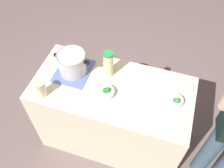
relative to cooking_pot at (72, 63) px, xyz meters
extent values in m
plane|color=#705E5D|center=(0.38, -0.07, -1.00)|extent=(8.00, 8.00, 0.00)
cube|color=beige|center=(0.38, -0.07, -0.55)|extent=(1.37, 0.67, 0.89)
cube|color=#586BB0|center=(0.00, 0.00, -0.11)|extent=(0.30, 0.34, 0.01)
cylinder|color=#B7B7BC|center=(0.00, 0.00, -0.01)|extent=(0.24, 0.24, 0.19)
torus|color=#99999E|center=(0.00, 0.00, 0.09)|extent=(0.25, 0.25, 0.01)
cube|color=black|center=(-0.14, 0.00, 0.05)|extent=(0.04, 0.02, 0.02)
cube|color=black|center=(0.14, 0.00, 0.05)|extent=(0.04, 0.02, 0.02)
cylinder|color=#EDE398|center=(0.30, 0.07, 0.01)|extent=(0.08, 0.08, 0.24)
cylinder|color=#298544|center=(0.30, 0.07, 0.14)|extent=(0.09, 0.09, 0.02)
ellipsoid|color=yellow|center=(0.32, 0.07, 0.07)|extent=(0.04, 0.04, 0.01)
cylinder|color=beige|center=(-0.14, -0.31, -0.04)|extent=(0.08, 0.08, 0.14)
cylinder|color=#B2AD99|center=(-0.14, -0.31, 0.03)|extent=(0.09, 0.09, 0.01)
cylinder|color=silver|center=(0.35, -0.15, -0.09)|extent=(0.14, 0.14, 0.04)
ellipsoid|color=#1F6F1D|center=(0.35, -0.15, -0.07)|extent=(0.05, 0.05, 0.06)
ellipsoid|color=#257F2D|center=(0.37, -0.14, -0.06)|extent=(0.05, 0.05, 0.05)
cylinder|color=silver|center=(0.90, -0.06, -0.09)|extent=(0.12, 0.12, 0.05)
ellipsoid|color=#337E30|center=(0.92, -0.07, -0.06)|extent=(0.05, 0.05, 0.05)
ellipsoid|color=#1E6425|center=(0.90, -0.07, -0.07)|extent=(0.04, 0.04, 0.05)
cylinder|color=#3E5668|center=(1.32, -0.15, -0.59)|extent=(0.14, 0.14, 0.82)
camera|label=1|loc=(0.77, -1.26, 1.54)|focal=39.67mm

